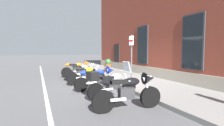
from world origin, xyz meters
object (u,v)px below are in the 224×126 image
Objects in this scene: motorcycle_orange_sport at (78,68)px; barrel_planter at (108,66)px; motorcycle_silver_touring at (111,83)px; motorcycle_grey_naked at (82,72)px; motorcycle_black_sport at (131,90)px; motorcycle_yellow_naked at (87,75)px; parking_sign at (131,52)px; motorcycle_blue_sport at (99,77)px.

barrel_planter is (-0.71, 2.39, 0.00)m from motorcycle_orange_sport.
motorcycle_orange_sport is at bearing 179.42° from motorcycle_silver_touring.
barrel_planter is at bearing 129.63° from motorcycle_grey_naked.
motorcycle_silver_touring is at bearing -21.10° from barrel_planter.
motorcycle_black_sport reaches higher than motorcycle_grey_naked.
motorcycle_yellow_naked is at bearing -178.29° from motorcycle_black_sport.
motorcycle_black_sport is 0.92× the size of parking_sign.
motorcycle_yellow_naked is 0.98× the size of motorcycle_silver_touring.
barrel_planter is (-3.41, 2.54, 0.09)m from motorcycle_yellow_naked.
motorcycle_orange_sport is 0.98× the size of motorcycle_black_sport.
motorcycle_orange_sport is at bearing -179.83° from motorcycle_blue_sport.
parking_sign is at bearing 131.67° from motorcycle_silver_touring.
motorcycle_yellow_naked is at bearing -3.30° from motorcycle_orange_sport.
barrel_planter reaches higher than motorcycle_black_sport.
motorcycle_orange_sport reaches higher than motorcycle_yellow_naked.
motorcycle_black_sport reaches higher than motorcycle_blue_sport.
motorcycle_blue_sport is 1.02× the size of motorcycle_silver_touring.
motorcycle_black_sport is at bearing -29.73° from parking_sign.
barrel_planter is at bearing 162.70° from motorcycle_black_sport.
motorcycle_black_sport is 2.19× the size of barrel_planter.
motorcycle_black_sport is at bearing 0.31° from motorcycle_grey_naked.
motorcycle_blue_sport is 1.00× the size of motorcycle_black_sport.
motorcycle_grey_naked is at bearing 175.92° from motorcycle_yellow_naked.
motorcycle_silver_touring reaches higher than motorcycle_yellow_naked.
motorcycle_silver_touring reaches higher than motorcycle_grey_naked.
motorcycle_blue_sport is (4.12, 0.01, -0.01)m from motorcycle_orange_sport.
motorcycle_black_sport is (4.33, 0.13, 0.11)m from motorcycle_yellow_naked.
motorcycle_orange_sport is 7.03m from motorcycle_black_sport.
motorcycle_black_sport is at bearing 1.29° from motorcycle_silver_touring.
motorcycle_silver_touring is 6.79m from barrel_planter.
motorcycle_orange_sport is 2.70m from motorcycle_yellow_naked.
motorcycle_blue_sport is at bearing -89.44° from parking_sign.
motorcycle_orange_sport is 4.12m from motorcycle_blue_sport.
motorcycle_blue_sport is (1.43, 0.17, 0.08)m from motorcycle_yellow_naked.
motorcycle_black_sport is 8.11m from barrel_planter.
motorcycle_yellow_naked is at bearing -178.08° from motorcycle_silver_touring.
motorcycle_orange_sport is 0.90× the size of parking_sign.
motorcycle_black_sport is (1.41, 0.03, 0.04)m from motorcycle_silver_touring.
motorcycle_silver_touring is at bearing -0.01° from motorcycle_grey_naked.
barrel_planter reaches higher than motorcycle_grey_naked.
motorcycle_yellow_naked is at bearing -128.11° from parking_sign.
motorcycle_yellow_naked is 4.25m from barrel_planter.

